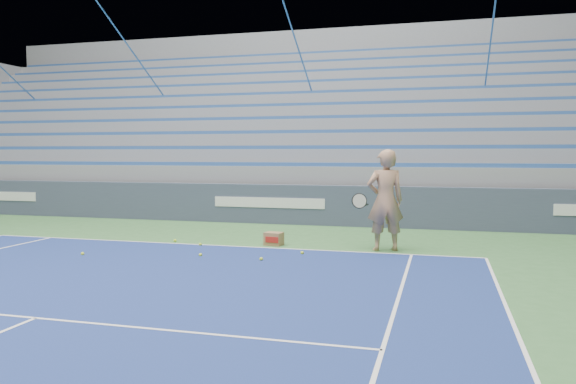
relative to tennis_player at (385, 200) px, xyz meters
name	(u,v)px	position (x,y,z in m)	size (l,w,h in m)	color
sponsor_barrier	(270,204)	(-3.55, 3.62, -0.48)	(30.00, 0.32, 1.10)	#3A4359
bleachers	(315,143)	(-3.56, 9.34, 1.33)	(31.00, 9.15, 7.30)	gray
tennis_player	(385,200)	(0.00, 0.00, 0.00)	(1.04, 0.97, 2.06)	tan
ball_box	(274,239)	(-2.37, 0.04, -0.89)	(0.41, 0.34, 0.28)	olive
tennis_ball_0	(302,253)	(-1.51, -0.88, -0.99)	(0.07, 0.07, 0.07)	#D6EF30
tennis_ball_1	(83,254)	(-5.59, -2.10, -0.99)	(0.07, 0.07, 0.07)	#D6EF30
tennis_ball_2	(200,244)	(-3.85, -0.47, -0.99)	(0.07, 0.07, 0.07)	#D6EF30
tennis_ball_3	(200,255)	(-3.34, -1.61, -0.99)	(0.07, 0.07, 0.07)	#D6EF30
tennis_ball_4	(261,259)	(-2.08, -1.70, -0.99)	(0.07, 0.07, 0.07)	#D6EF30
tennis_ball_5	(175,240)	(-4.62, -0.13, -0.99)	(0.07, 0.07, 0.07)	#D6EF30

